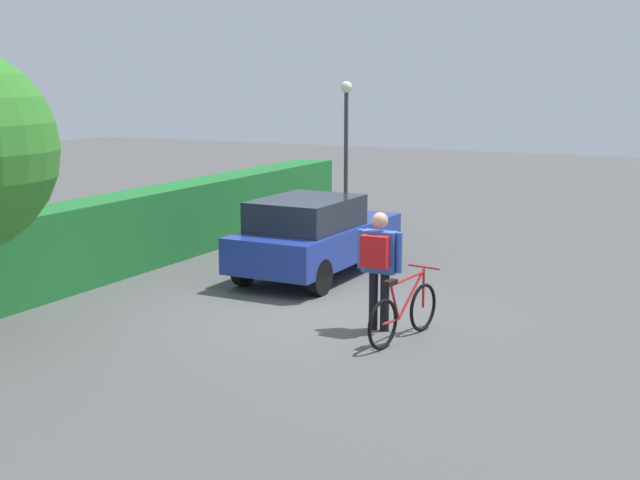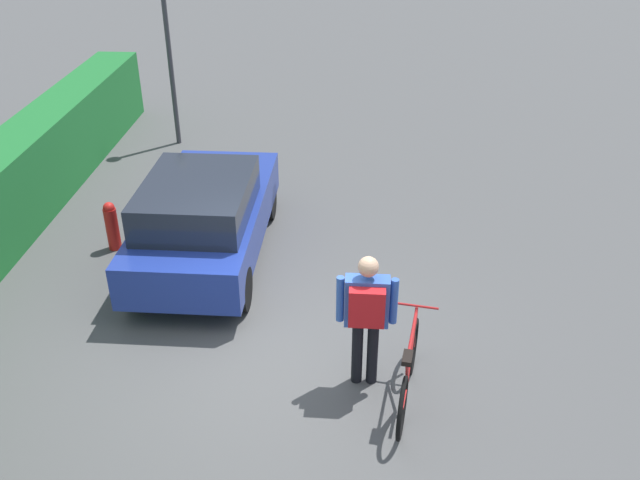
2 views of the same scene
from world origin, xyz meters
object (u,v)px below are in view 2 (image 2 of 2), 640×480
Objects in this scene: bicycle at (408,373)px; street_lamp at (167,33)px; parked_car_near at (205,216)px; person_rider at (367,310)px; fire_hydrant at (112,225)px.

street_lamp is (7.69, 4.49, 1.94)m from bicycle.
parked_car_near is 1.13× the size of street_lamp.
parked_car_near is at bearing -161.39° from street_lamp.
person_rider is 2.12× the size of fire_hydrant.
fire_hydrant is at bearing -179.36° from street_lamp.
fire_hydrant is (0.26, 1.55, -0.35)m from parked_car_near.
person_rider is at bearing -138.10° from parked_car_near.
fire_hydrant is (2.93, 3.95, -0.64)m from person_rider.
person_rider is at bearing -151.72° from street_lamp.
parked_car_near is at bearing -99.54° from fire_hydrant.
bicycle is 9.11m from street_lamp.
bicycle reaches higher than fire_hydrant.
street_lamp reaches higher than fire_hydrant.
bicycle is 0.86m from person_rider.
fire_hydrant is at bearing 53.41° from person_rider.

